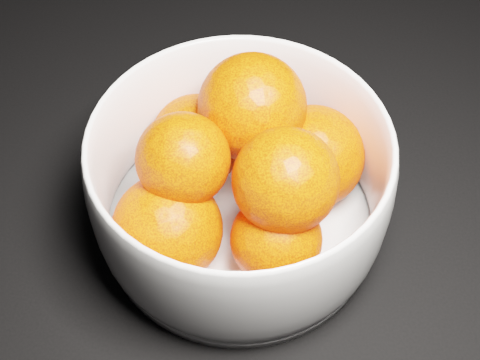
{
  "coord_description": "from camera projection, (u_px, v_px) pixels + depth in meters",
  "views": [
    {
      "loc": [
        0.01,
        -0.04,
        0.43
      ],
      "look_at": [
        -0.01,
        0.25,
        0.06
      ],
      "focal_mm": 50.0,
      "sensor_mm": 36.0,
      "label": 1
    }
  ],
  "objects": [
    {
      "name": "bowl",
      "position": [
        240.0,
        185.0,
        0.47
      ],
      "size": [
        0.21,
        0.21,
        0.1
      ],
      "rotation": [
        0.0,
        0.0,
        0.44
      ],
      "color": "white",
      "rests_on": "ground"
    },
    {
      "name": "orange_pile",
      "position": [
        241.0,
        168.0,
        0.47
      ],
      "size": [
        0.17,
        0.16,
        0.12
      ],
      "color": "#ED3E05",
      "rests_on": "bowl"
    }
  ]
}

